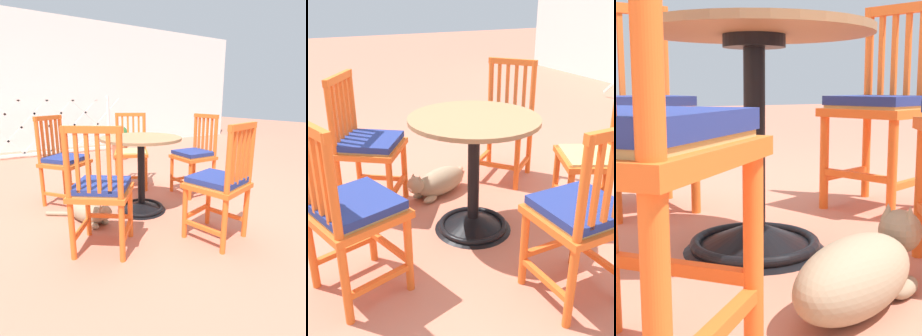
{
  "view_description": "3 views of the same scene",
  "coord_description": "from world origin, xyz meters",
  "views": [
    {
      "loc": [
        -1.15,
        -2.18,
        1.06
      ],
      "look_at": [
        0.16,
        0.07,
        0.39
      ],
      "focal_mm": 28.18,
      "sensor_mm": 36.0,
      "label": 1
    },
    {
      "loc": [
        1.96,
        -1.09,
        1.39
      ],
      "look_at": [
        0.0,
        -0.11,
        0.44
      ],
      "focal_mm": 44.21,
      "sensor_mm": 36.0,
      "label": 2
    },
    {
      "loc": [
        -1.46,
        0.77,
        0.54
      ],
      "look_at": [
        0.11,
        -0.14,
        0.25
      ],
      "focal_mm": 54.2,
      "sensor_mm": 36.0,
      "label": 3
    }
  ],
  "objects": [
    {
      "name": "orange_chair_by_planter",
      "position": [
        0.75,
        0.14,
        0.45
      ],
      "size": [
        0.41,
        0.41,
        0.91
      ],
      "color": "orange",
      "rests_on": "ground_plane"
    },
    {
      "name": "orange_chair_facing_out",
      "position": [
        0.24,
        -0.79,
        0.45
      ],
      "size": [
        0.5,
        0.5,
        0.91
      ],
      "color": "orange",
      "rests_on": "ground_plane"
    },
    {
      "name": "orange_chair_tucked_in",
      "position": [
        -0.62,
        0.58,
        0.45
      ],
      "size": [
        0.56,
        0.56,
        0.91
      ],
      "color": "orange",
      "rests_on": "ground_plane"
    },
    {
      "name": "orange_chair_near_fence",
      "position": [
        -0.59,
        -0.5,
        0.45
      ],
      "size": [
        0.56,
        0.56,
        0.91
      ],
      "color": "orange",
      "rests_on": "ground_plane"
    },
    {
      "name": "tabby_cat",
      "position": [
        -0.56,
        -0.02,
        0.1
      ],
      "size": [
        0.48,
        0.63,
        0.23
      ],
      "color": "#9E896B",
      "rests_on": "ground_plane"
    },
    {
      "name": "ground_plane",
      "position": [
        0.0,
        0.0,
        0.0
      ],
      "size": [
        24.0,
        24.0,
        0.0
      ],
      "primitive_type": "plane",
      "color": "#C6755B"
    },
    {
      "name": "orange_chair_at_corner",
      "position": [
        0.23,
        0.73,
        0.43
      ],
      "size": [
        0.53,
        0.53,
        0.91
      ],
      "color": "orange",
      "rests_on": "ground_plane"
    },
    {
      "name": "cafe_table",
      "position": [
        -0.02,
        -0.01,
        0.28
      ],
      "size": [
        0.76,
        0.76,
        0.73
      ],
      "color": "black",
      "rests_on": "ground_plane"
    }
  ]
}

